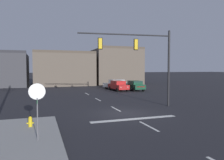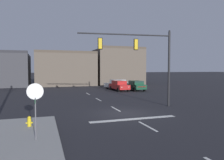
# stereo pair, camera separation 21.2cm
# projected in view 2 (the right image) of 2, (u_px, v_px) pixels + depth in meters

# --- Properties ---
(ground_plane) EXTENTS (400.00, 400.00, 0.00)m
(ground_plane) POSITION_uv_depth(u_px,v_px,m) (124.00, 113.00, 16.79)
(ground_plane) COLOR #232328
(sidewalk_near_corner) EXTENTS (5.00, 8.00, 0.15)m
(sidewalk_near_corner) POSITION_uv_depth(u_px,v_px,m) (7.00, 138.00, 10.57)
(sidewalk_near_corner) COLOR gray
(sidewalk_near_corner) RESTS_ON ground
(stop_bar_paint) EXTENTS (6.40, 0.50, 0.01)m
(stop_bar_paint) POSITION_uv_depth(u_px,v_px,m) (134.00, 119.00, 14.89)
(stop_bar_paint) COLOR silver
(stop_bar_paint) RESTS_ON ground
(lane_centreline) EXTENTS (0.16, 26.40, 0.01)m
(lane_centreline) POSITION_uv_depth(u_px,v_px,m) (116.00, 109.00, 18.69)
(lane_centreline) COLOR silver
(lane_centreline) RESTS_ON ground
(signal_mast_near_side) EXTENTS (8.51, 1.14, 7.11)m
(signal_mast_near_side) POSITION_uv_depth(u_px,v_px,m) (144.00, 54.00, 19.39)
(signal_mast_near_side) COLOR black
(signal_mast_near_side) RESTS_ON ground
(stop_sign) EXTENTS (0.76, 0.64, 2.83)m
(stop_sign) POSITION_uv_depth(u_px,v_px,m) (35.00, 98.00, 9.97)
(stop_sign) COLOR #56565B
(stop_sign) RESTS_ON ground
(car_lot_nearside) EXTENTS (4.67, 2.62, 1.61)m
(car_lot_nearside) POSITION_uv_depth(u_px,v_px,m) (117.00, 84.00, 38.01)
(car_lot_nearside) COLOR #9EA0A5
(car_lot_nearside) RESTS_ON ground
(car_lot_middle) EXTENTS (2.16, 4.55, 1.61)m
(car_lot_middle) POSITION_uv_depth(u_px,v_px,m) (119.00, 85.00, 34.14)
(car_lot_middle) COLOR #A81E1E
(car_lot_middle) RESTS_ON ground
(car_lot_farside) EXTENTS (1.96, 4.48, 1.61)m
(car_lot_farside) POSITION_uv_depth(u_px,v_px,m) (136.00, 85.00, 34.48)
(car_lot_farside) COLOR #143D28
(car_lot_farside) RESTS_ON ground
(fire_hydrant) EXTENTS (0.40, 0.30, 0.75)m
(fire_hydrant) POSITION_uv_depth(u_px,v_px,m) (29.00, 123.00, 12.43)
(fire_hydrant) COLOR gold
(fire_hydrant) RESTS_ON ground
(building_row) EXTENTS (33.70, 10.90, 8.38)m
(building_row) POSITION_uv_depth(u_px,v_px,m) (68.00, 69.00, 46.97)
(building_row) COLOR #38383D
(building_row) RESTS_ON ground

